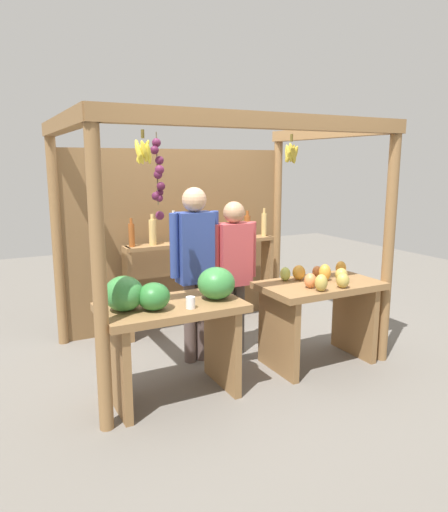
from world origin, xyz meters
TOP-DOWN VIEW (x-y plane):
  - ground_plane at (0.00, 0.00)m, footprint 12.00×12.00m
  - market_stall at (-0.01, 0.39)m, footprint 2.76×1.95m
  - fruit_counter_left at (-0.73, -0.70)m, footprint 1.13×0.64m
  - fruit_counter_right at (0.73, -0.69)m, footprint 1.11×0.64m
  - bottle_shelf_unit at (0.17, 0.69)m, footprint 1.76×0.22m
  - vendor_man at (-0.27, -0.12)m, footprint 0.48×0.22m
  - vendor_woman at (0.12, -0.15)m, footprint 0.48×0.20m

SIDE VIEW (x-z plane):
  - ground_plane at x=0.00m, z-range 0.00..0.00m
  - fruit_counter_right at x=0.73m, z-range 0.11..1.04m
  - fruit_counter_left at x=-0.73m, z-range 0.16..1.20m
  - bottle_shelf_unit at x=0.17m, z-range 0.12..1.48m
  - vendor_woman at x=0.12m, z-range 0.14..1.64m
  - vendor_man at x=-0.27m, z-range 0.17..1.80m
  - market_stall at x=-0.01m, z-range 0.20..2.42m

